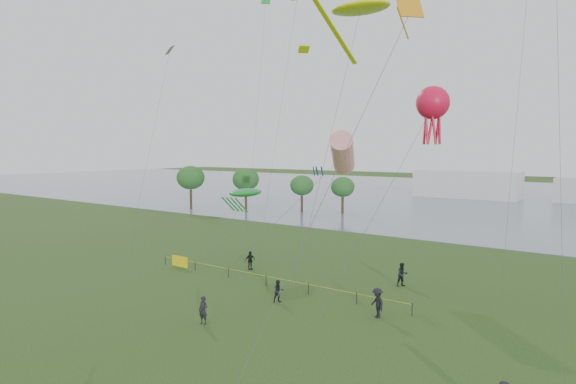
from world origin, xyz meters
The scene contains 15 objects.
ground_plane centered at (0.00, 0.00, 0.00)m, with size 400.00×400.00×0.00m, color #1D3711.
lake centered at (0.00, 100.00, 0.02)m, with size 400.00×120.00×0.08m, color slate.
pavilion_left centered at (-12.00, 95.00, 3.00)m, with size 22.00×8.00×6.00m, color silver.
trees centered at (-36.33, 49.87, 5.19)m, with size 29.77×14.86×7.81m.
fence centered at (-11.40, 14.38, 0.55)m, with size 24.07×0.07×1.05m.
spectator_a centered at (-1.96, 11.58, 0.79)m, with size 0.77×0.60×1.58m, color black.
spectator_b centered at (5.02, 12.78, 0.96)m, with size 1.24×0.71×1.92m, color black.
spectator_c centered at (-9.55, 17.49, 0.84)m, with size 0.98×0.41×1.68m, color black.
spectator_f centered at (-3.17, 5.48, 0.87)m, with size 0.64×0.42×1.74m, color black.
spectator_g centered at (3.56, 20.45, 0.93)m, with size 0.90×0.70×1.85m, color black.
kite_stingray centered at (-0.32, 20.12, 21.75)m, with size 4.98×10.18×22.23m.
kite_windsock centered at (-3.31, 22.98, 10.37)m, with size 9.63×9.60×12.37m.
kite_creature centered at (-12.14, 19.92, 6.58)m, with size 2.22×6.43×7.01m.
kite_octopus centered at (6.24, 18.64, 13.89)m, with size 5.32×9.49×15.13m.
kite_delta centered at (7.75, 9.19, 17.00)m, with size 2.09×15.13×18.77m.
Camera 1 is at (17.81, -14.83, 10.69)m, focal length 30.00 mm.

